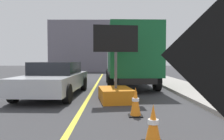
% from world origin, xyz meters
% --- Properties ---
extents(lane_center_stripe, '(0.14, 36.00, 0.01)m').
position_xyz_m(lane_center_stripe, '(0.00, 6.00, 0.00)').
color(lane_center_stripe, yellow).
rests_on(lane_center_stripe, ground).
extents(arrow_board_trailer, '(1.60, 1.94, 2.70)m').
position_xyz_m(arrow_board_trailer, '(1.04, 8.77, 0.48)').
color(arrow_board_trailer, orange).
rests_on(arrow_board_trailer, ground).
extents(box_truck, '(2.66, 6.61, 3.14)m').
position_xyz_m(box_truck, '(1.89, 13.10, 1.73)').
color(box_truck, black).
rests_on(box_truck, ground).
extents(pickup_car, '(2.24, 5.17, 1.38)m').
position_xyz_m(pickup_car, '(-1.45, 10.08, 0.70)').
color(pickup_car, silver).
rests_on(pickup_car, ground).
extents(highway_guide_sign, '(2.79, 0.22, 5.00)m').
position_xyz_m(highway_guide_sign, '(4.02, 21.71, 3.42)').
color(highway_guide_sign, gray).
rests_on(highway_guide_sign, ground).
extents(far_building_block, '(12.48, 9.13, 6.45)m').
position_xyz_m(far_building_block, '(-0.71, 33.02, 3.23)').
color(far_building_block, slate).
rests_on(far_building_block, ground).
extents(traffic_cone_near_sign, '(0.36, 0.36, 0.70)m').
position_xyz_m(traffic_cone_near_sign, '(1.59, 4.64, 0.34)').
color(traffic_cone_near_sign, black).
rests_on(traffic_cone_near_sign, ground).
extents(traffic_cone_mid_lane, '(0.36, 0.36, 0.77)m').
position_xyz_m(traffic_cone_mid_lane, '(1.50, 6.57, 0.38)').
color(traffic_cone_mid_lane, black).
rests_on(traffic_cone_mid_lane, ground).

